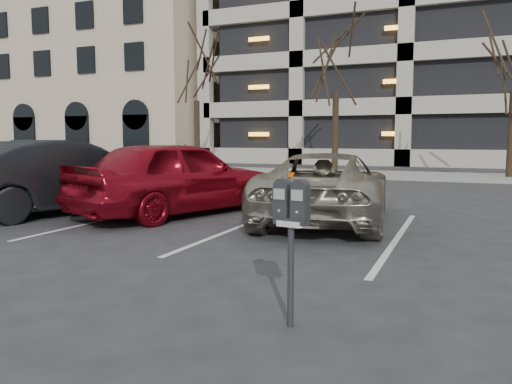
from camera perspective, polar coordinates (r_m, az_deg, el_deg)
The scene contains 10 objects.
ground at distance 6.56m, azimuth 0.90°, elevation -8.12°, with size 140.00×140.00×0.00m, color #28282B.
sidewalk at distance 22.08m, azimuth 16.55°, elevation 1.83°, with size 80.00×4.00×0.12m, color gray.
stall_lines at distance 9.17m, azimuth -1.88°, elevation -3.98°, with size 16.90×5.20×0.00m.
office_building at distance 47.33m, azimuth -17.88°, elevation 12.96°, with size 26.00×16.20×15.00m.
tree_a at distance 25.46m, azimuth -6.86°, elevation 15.05°, with size 3.40×3.40×7.74m.
tree_b at distance 22.94m, azimuth 9.21°, elevation 16.62°, with size 3.55×3.55×8.06m.
parking_meter at distance 4.22m, azimuth 4.03°, elevation -2.81°, with size 0.34×0.18×1.25m.
suv_silver at distance 9.83m, azimuth 8.05°, elevation 0.56°, with size 2.86×5.09×1.35m.
car_red at distance 10.70m, azimuth -8.96°, elevation 1.70°, with size 1.89×4.71×1.60m, color maroon.
car_dark at distance 11.63m, azimuth -21.20°, elevation 1.66°, with size 1.68×4.82×1.59m, color black.
Camera 1 is at (2.36, -5.90, 1.61)m, focal length 35.00 mm.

